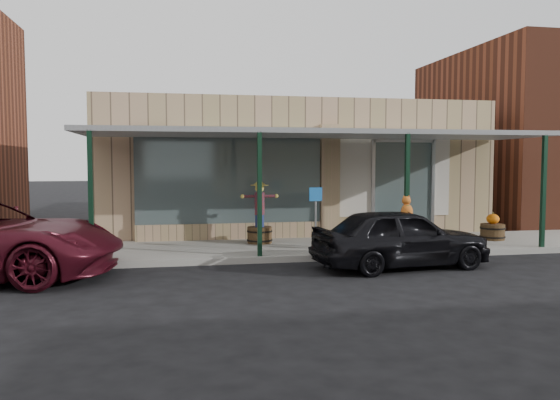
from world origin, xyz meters
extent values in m
plane|color=black|center=(0.00, 0.00, 0.00)|extent=(120.00, 120.00, 0.00)
cube|color=gray|center=(0.00, 3.60, 0.07)|extent=(40.00, 3.20, 0.15)
cube|color=tan|center=(0.00, 8.20, 2.10)|extent=(12.00, 6.00, 4.20)
cube|color=#4E5F5F|center=(-2.20, 5.05, 1.90)|extent=(5.20, 0.06, 2.80)
cube|color=#4E5F5F|center=(3.00, 5.18, 1.50)|extent=(1.80, 0.06, 2.80)
cube|color=tan|center=(0.70, 5.10, 1.70)|extent=(0.55, 0.30, 3.40)
cube|color=tan|center=(-2.20, 5.10, 0.35)|extent=(5.20, 0.30, 0.50)
cube|color=beige|center=(0.00, 5.17, 2.00)|extent=(9.00, 0.02, 2.60)
cube|color=white|center=(0.00, 5.14, 3.20)|extent=(7.50, 0.03, 0.10)
cube|color=slate|center=(0.00, 3.60, 3.05)|extent=(12.00, 3.00, 0.12)
cube|color=black|center=(-5.50, 2.15, 1.55)|extent=(0.10, 0.10, 2.95)
cube|color=black|center=(-1.80, 2.15, 1.55)|extent=(0.10, 0.10, 2.95)
cube|color=black|center=(1.80, 2.15, 1.55)|extent=(0.10, 0.10, 2.95)
cube|color=black|center=(5.50, 2.15, 1.55)|extent=(0.10, 0.10, 2.95)
cylinder|color=#513A20|center=(-1.50, 4.14, 0.37)|extent=(0.71, 0.71, 0.44)
cylinder|color=navy|center=(-1.50, 4.14, 0.75)|extent=(0.26, 0.26, 0.33)
cylinder|color=maroon|center=(-1.50, 4.14, 1.21)|extent=(0.29, 0.29, 0.60)
sphere|color=#D8C253|center=(-1.50, 4.14, 1.63)|extent=(0.24, 0.24, 0.24)
cone|color=#D8C253|center=(-1.50, 4.14, 1.77)|extent=(0.39, 0.39, 0.15)
cylinder|color=#513A20|center=(5.00, 3.57, 0.37)|extent=(0.71, 0.71, 0.44)
ellipsoid|color=orange|center=(5.00, 3.57, 0.73)|extent=(0.35, 0.35, 0.28)
cylinder|color=#4C471E|center=(5.00, 3.57, 0.89)|extent=(0.04, 0.04, 0.07)
cylinder|color=gray|center=(-0.41, 2.40, 0.77)|extent=(0.04, 0.04, 1.24)
cube|color=#165CAC|center=(-0.41, 2.40, 1.55)|extent=(0.32, 0.06, 0.32)
imported|color=black|center=(1.14, 0.95, 0.66)|extent=(4.06, 2.02, 1.33)
ellipsoid|color=orange|center=(1.69, 1.89, 1.14)|extent=(0.29, 0.24, 0.37)
sphere|color=orange|center=(1.69, 1.93, 1.40)|extent=(0.21, 0.21, 0.21)
cylinder|color=#176921|center=(1.69, 1.89, 1.29)|extent=(0.14, 0.14, 0.02)
camera|label=1|loc=(-3.66, -10.19, 2.32)|focal=35.00mm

